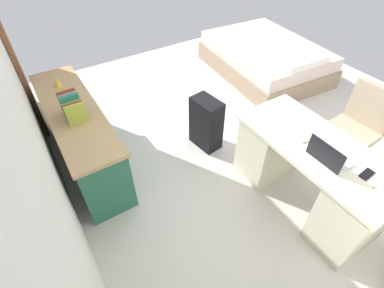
{
  "coord_description": "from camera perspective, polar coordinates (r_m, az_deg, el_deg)",
  "views": [
    {
      "loc": [
        -2.05,
        2.03,
        2.41
      ],
      "look_at": [
        -0.42,
        1.0,
        0.6
      ],
      "focal_mm": 26.87,
      "sensor_mm": 36.0,
      "label": 1
    }
  ],
  "objects": [
    {
      "name": "ground_plane",
      "position": [
        3.76,
        9.41,
        2.64
      ],
      "size": [
        5.4,
        5.4,
        0.0
      ],
      "primitive_type": "plane",
      "color": "beige"
    },
    {
      "name": "wall_back",
      "position": [
        2.36,
        -31.64,
        6.97
      ],
      "size": [
        4.4,
        0.1,
        2.51
      ],
      "primitive_type": "cube",
      "color": "silver",
      "rests_on": "ground_plane"
    },
    {
      "name": "door_wooden",
      "position": [
        3.95,
        -32.61,
        16.11
      ],
      "size": [
        0.88,
        0.05,
        2.04
      ],
      "primitive_type": "cube",
      "color": "brown",
      "rests_on": "ground_plane"
    },
    {
      "name": "desk",
      "position": [
        2.88,
        22.07,
        -5.46
      ],
      "size": [
        1.44,
        0.67,
        0.74
      ],
      "color": "beige",
      "rests_on": "ground_plane"
    },
    {
      "name": "office_chair",
      "position": [
        3.46,
        29.18,
        1.8
      ],
      "size": [
        0.52,
        0.52,
        0.94
      ],
      "color": "black",
      "rests_on": "ground_plane"
    },
    {
      "name": "credenza",
      "position": [
        3.3,
        -21.18,
        1.5
      ],
      "size": [
        1.8,
        0.48,
        0.73
      ],
      "color": "#28664C",
      "rests_on": "ground_plane"
    },
    {
      "name": "bed",
      "position": [
        4.99,
        14.33,
        16.16
      ],
      "size": [
        2.01,
        1.55,
        0.58
      ],
      "color": "gray",
      "rests_on": "ground_plane"
    },
    {
      "name": "suitcase_black",
      "position": [
        3.32,
        2.81,
        4.1
      ],
      "size": [
        0.39,
        0.27,
        0.63
      ],
      "primitive_type": "cube",
      "rotation": [
        0.0,
        0.0,
        0.14
      ],
      "color": "black",
      "rests_on": "ground_plane"
    },
    {
      "name": "laptop",
      "position": [
        2.5,
        25.37,
        -2.28
      ],
      "size": [
        0.31,
        0.22,
        0.21
      ],
      "color": "#B7B7BC",
      "rests_on": "desk"
    },
    {
      "name": "computer_mouse",
      "position": [
        2.64,
        21.49,
        0.9
      ],
      "size": [
        0.06,
        0.1,
        0.03
      ],
      "primitive_type": "ellipsoid",
      "rotation": [
        0.0,
        0.0,
        -0.01
      ],
      "color": "white",
      "rests_on": "desk"
    },
    {
      "name": "cell_phone_near_laptop",
      "position": [
        2.57,
        31.39,
        -5.13
      ],
      "size": [
        0.08,
        0.14,
        0.01
      ],
      "primitive_type": "cube",
      "rotation": [
        0.0,
        0.0,
        0.08
      ],
      "color": "black",
      "rests_on": "desk"
    },
    {
      "name": "book_row",
      "position": [
        2.91,
        -22.71,
        6.84
      ],
      "size": [
        0.27,
        0.17,
        0.24
      ],
      "color": "#A1AC37",
      "rests_on": "credenza"
    },
    {
      "name": "figurine_small",
      "position": [
        3.48,
        -25.22,
        11.15
      ],
      "size": [
        0.08,
        0.08,
        0.11
      ],
      "primitive_type": "cone",
      "color": "gold",
      "rests_on": "credenza"
    }
  ]
}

